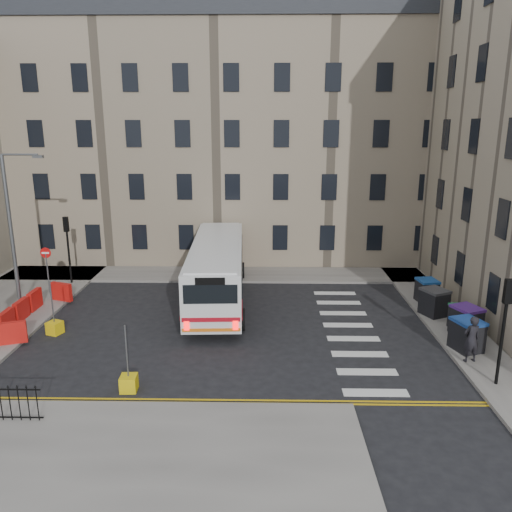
{
  "coord_description": "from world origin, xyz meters",
  "views": [
    {
      "loc": [
        -0.1,
        -22.53,
        9.57
      ],
      "look_at": [
        -0.56,
        2.31,
        3.0
      ],
      "focal_mm": 35.0,
      "sensor_mm": 36.0,
      "label": 1
    }
  ],
  "objects_px": {
    "wheelie_bin_c": "(461,318)",
    "wheelie_bin_e": "(427,291)",
    "bollard_yellow": "(55,328)",
    "wheelie_bin_a": "(467,335)",
    "wheelie_bin_b": "(466,321)",
    "bus": "(217,268)",
    "pedestrian": "(471,339)",
    "streetlamp": "(11,231)",
    "bollard_chevron": "(129,383)",
    "wheelie_bin_d": "(434,302)"
  },
  "relations": [
    {
      "from": "bollard_chevron",
      "to": "streetlamp",
      "type": "bearing_deg",
      "value": 134.58
    },
    {
      "from": "wheelie_bin_b",
      "to": "wheelie_bin_c",
      "type": "xyz_separation_m",
      "value": [
        -0.01,
        0.54,
        -0.09
      ]
    },
    {
      "from": "wheelie_bin_c",
      "to": "wheelie_bin_d",
      "type": "height_order",
      "value": "wheelie_bin_d"
    },
    {
      "from": "wheelie_bin_a",
      "to": "wheelie_bin_d",
      "type": "xyz_separation_m",
      "value": [
        -0.07,
        4.09,
        -0.0
      ]
    },
    {
      "from": "streetlamp",
      "to": "wheelie_bin_e",
      "type": "relative_size",
      "value": 6.39
    },
    {
      "from": "streetlamp",
      "to": "bollard_yellow",
      "type": "distance_m",
      "value": 5.8
    },
    {
      "from": "wheelie_bin_c",
      "to": "bollard_yellow",
      "type": "bearing_deg",
      "value": 176.47
    },
    {
      "from": "bus",
      "to": "pedestrian",
      "type": "distance_m",
      "value": 13.4
    },
    {
      "from": "streetlamp",
      "to": "pedestrian",
      "type": "height_order",
      "value": "streetlamp"
    },
    {
      "from": "bus",
      "to": "pedestrian",
      "type": "bearing_deg",
      "value": -36.93
    },
    {
      "from": "streetlamp",
      "to": "pedestrian",
      "type": "relative_size",
      "value": 4.15
    },
    {
      "from": "wheelie_bin_a",
      "to": "bollard_yellow",
      "type": "height_order",
      "value": "wheelie_bin_a"
    },
    {
      "from": "pedestrian",
      "to": "wheelie_bin_d",
      "type": "bearing_deg",
      "value": -104.08
    },
    {
      "from": "wheelie_bin_d",
      "to": "wheelie_bin_b",
      "type": "bearing_deg",
      "value": -99.16
    },
    {
      "from": "bollard_yellow",
      "to": "wheelie_bin_b",
      "type": "bearing_deg",
      "value": -0.17
    },
    {
      "from": "wheelie_bin_d",
      "to": "bus",
      "type": "bearing_deg",
      "value": 143.91
    },
    {
      "from": "wheelie_bin_e",
      "to": "bollard_chevron",
      "type": "relative_size",
      "value": 2.12
    },
    {
      "from": "pedestrian",
      "to": "bollard_chevron",
      "type": "bearing_deg",
      "value": -1.94
    },
    {
      "from": "wheelie_bin_c",
      "to": "wheelie_bin_a",
      "type": "bearing_deg",
      "value": -110.1
    },
    {
      "from": "wheelie_bin_c",
      "to": "wheelie_bin_e",
      "type": "xyz_separation_m",
      "value": [
        -0.42,
        3.87,
        0.04
      ]
    },
    {
      "from": "wheelie_bin_d",
      "to": "pedestrian",
      "type": "bearing_deg",
      "value": -116.56
    },
    {
      "from": "bollard_chevron",
      "to": "bus",
      "type": "bearing_deg",
      "value": 76.43
    },
    {
      "from": "wheelie_bin_a",
      "to": "wheelie_bin_e",
      "type": "relative_size",
      "value": 1.19
    },
    {
      "from": "wheelie_bin_c",
      "to": "pedestrian",
      "type": "distance_m",
      "value": 3.42
    },
    {
      "from": "wheelie_bin_c",
      "to": "wheelie_bin_e",
      "type": "relative_size",
      "value": 0.92
    },
    {
      "from": "bus",
      "to": "streetlamp",
      "type": "bearing_deg",
      "value": -172.2
    },
    {
      "from": "wheelie_bin_a",
      "to": "pedestrian",
      "type": "height_order",
      "value": "pedestrian"
    },
    {
      "from": "wheelie_bin_d",
      "to": "bollard_chevron",
      "type": "xyz_separation_m",
      "value": [
        -13.64,
        -7.52,
        -0.54
      ]
    },
    {
      "from": "wheelie_bin_b",
      "to": "bus",
      "type": "bearing_deg",
      "value": 135.2
    },
    {
      "from": "wheelie_bin_c",
      "to": "bollard_chevron",
      "type": "height_order",
      "value": "wheelie_bin_c"
    },
    {
      "from": "wheelie_bin_d",
      "to": "wheelie_bin_e",
      "type": "relative_size",
      "value": 1.23
    },
    {
      "from": "wheelie_bin_d",
      "to": "wheelie_bin_e",
      "type": "xyz_separation_m",
      "value": [
        0.24,
        1.96,
        -0.05
      ]
    },
    {
      "from": "bus",
      "to": "wheelie_bin_e",
      "type": "distance_m",
      "value": 11.55
    },
    {
      "from": "bollard_yellow",
      "to": "bollard_chevron",
      "type": "relative_size",
      "value": 1.0
    },
    {
      "from": "wheelie_bin_a",
      "to": "wheelie_bin_b",
      "type": "relative_size",
      "value": 0.98
    },
    {
      "from": "streetlamp",
      "to": "wheelie_bin_a",
      "type": "distance_m",
      "value": 22.34
    },
    {
      "from": "wheelie_bin_b",
      "to": "bollard_yellow",
      "type": "height_order",
      "value": "wheelie_bin_b"
    },
    {
      "from": "bollard_chevron",
      "to": "pedestrian",
      "type": "bearing_deg",
      "value": 9.82
    },
    {
      "from": "pedestrian",
      "to": "wheelie_bin_c",
      "type": "bearing_deg",
      "value": -116.54
    },
    {
      "from": "streetlamp",
      "to": "bus",
      "type": "relative_size",
      "value": 0.68
    },
    {
      "from": "pedestrian",
      "to": "bus",
      "type": "bearing_deg",
      "value": -46.13
    },
    {
      "from": "wheelie_bin_c",
      "to": "wheelie_bin_e",
      "type": "distance_m",
      "value": 3.89
    },
    {
      "from": "wheelie_bin_b",
      "to": "bollard_yellow",
      "type": "distance_m",
      "value": 19.18
    },
    {
      "from": "wheelie_bin_e",
      "to": "wheelie_bin_a",
      "type": "bearing_deg",
      "value": -99.91
    },
    {
      "from": "wheelie_bin_a",
      "to": "bollard_chevron",
      "type": "distance_m",
      "value": 14.14
    },
    {
      "from": "bollard_chevron",
      "to": "wheelie_bin_a",
      "type": "bearing_deg",
      "value": 14.06
    },
    {
      "from": "wheelie_bin_d",
      "to": "wheelie_bin_e",
      "type": "distance_m",
      "value": 1.97
    },
    {
      "from": "wheelie_bin_c",
      "to": "wheelie_bin_d",
      "type": "relative_size",
      "value": 0.75
    },
    {
      "from": "wheelie_bin_e",
      "to": "bollard_yellow",
      "type": "bearing_deg",
      "value": -175.21
    },
    {
      "from": "streetlamp",
      "to": "bollard_chevron",
      "type": "distance_m",
      "value": 11.93
    }
  ]
}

